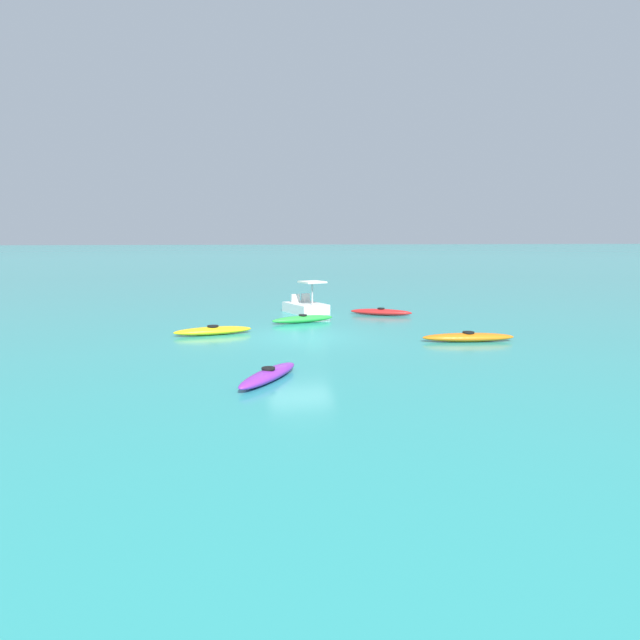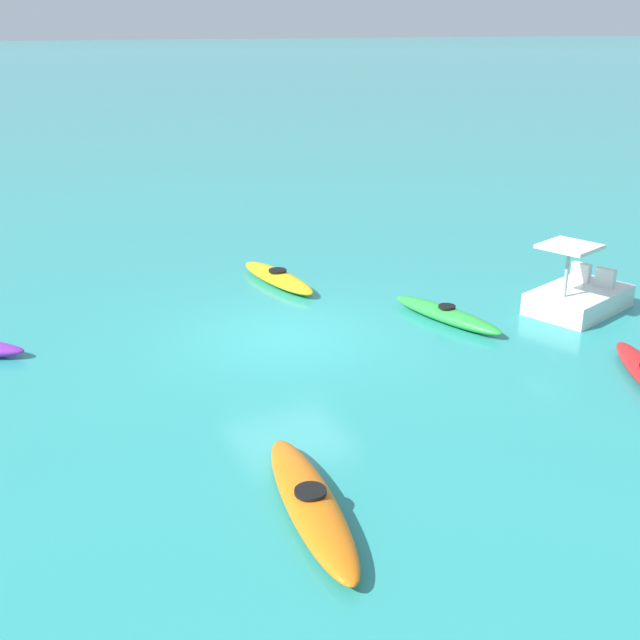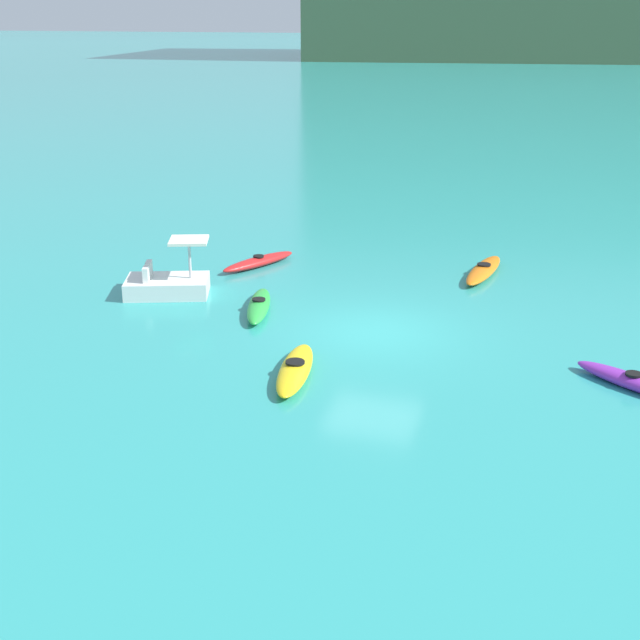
{
  "view_description": "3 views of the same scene",
  "coord_description": "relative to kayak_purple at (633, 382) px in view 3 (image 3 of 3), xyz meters",
  "views": [
    {
      "loc": [
        20.35,
        -3.2,
        3.8
      ],
      "look_at": [
        -1.9,
        1.17,
        0.34
      ],
      "focal_mm": 30.12,
      "sensor_mm": 36.0,
      "label": 1
    },
    {
      "loc": [
        5.78,
        14.07,
        6.14
      ],
      "look_at": [
        -0.51,
        0.5,
        0.44
      ],
      "focal_mm": 43.89,
      "sensor_mm": 36.0,
      "label": 2
    },
    {
      "loc": [
        4.56,
        -20.57,
        7.94
      ],
      "look_at": [
        -1.45,
        -0.14,
        0.23
      ],
      "focal_mm": 48.15,
      "sensor_mm": 36.0,
      "label": 3
    }
  ],
  "objects": [
    {
      "name": "ground_plane",
      "position": [
        -6.32,
        1.86,
        -0.16
      ],
      "size": [
        600.0,
        600.0,
        0.0
      ],
      "primitive_type": "plane",
      "color": "teal"
    },
    {
      "name": "kayak_purple",
      "position": [
        0.0,
        0.0,
        0.0
      ],
      "size": [
        2.7,
        2.12,
        0.37
      ],
      "color": "purple",
      "rests_on": "ground_plane"
    },
    {
      "name": "kayak_green",
      "position": [
        -9.79,
        2.55,
        -0.0
      ],
      "size": [
        1.34,
        3.05,
        0.37
      ],
      "color": "green",
      "rests_on": "ground_plane"
    },
    {
      "name": "kayak_orange",
      "position": [
        -4.14,
        7.85,
        -0.0
      ],
      "size": [
        1.14,
        3.51,
        0.37
      ],
      "color": "orange",
      "rests_on": "ground_plane"
    },
    {
      "name": "kayak_yellow",
      "position": [
        -7.42,
        -1.47,
        0.0
      ],
      "size": [
        1.17,
        3.15,
        0.37
      ],
      "color": "yellow",
      "rests_on": "ground_plane"
    },
    {
      "name": "kayak_red",
      "position": [
        -11.35,
        6.75,
        -0.0
      ],
      "size": [
        1.86,
        3.0,
        0.37
      ],
      "color": "red",
      "rests_on": "ground_plane"
    },
    {
      "name": "pedal_boat_white",
      "position": [
        -12.89,
        3.21,
        0.17
      ],
      "size": [
        2.76,
        2.2,
        1.68
      ],
      "color": "white",
      "rests_on": "ground_plane"
    }
  ]
}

